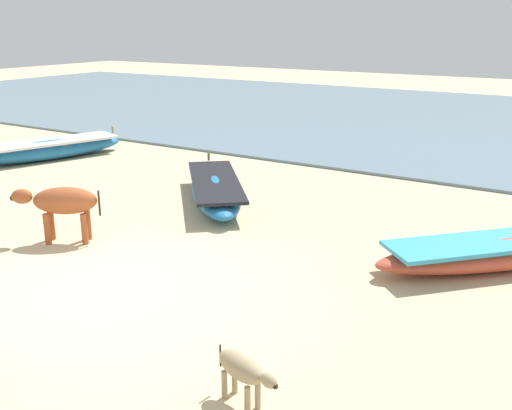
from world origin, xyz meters
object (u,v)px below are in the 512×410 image
Objects in this scene: calf_near_dun at (243,370)px; fishing_boat_5 at (508,251)px; fishing_boat_2 at (49,149)px; cow_adult_rust at (62,203)px; fishing_boat_4 at (215,189)px.

fishing_boat_5 is at bearing 89.44° from calf_near_dun.
fishing_boat_2 is at bearing 127.55° from fishing_boat_5.
cow_adult_rust is at bearing 157.06° from fishing_boat_5.
fishing_boat_4 is at bearing -78.81° from fishing_boat_2.
fishing_boat_4 is (6.77, -0.92, -0.02)m from fishing_boat_2.
cow_adult_rust is (-7.22, -3.15, 0.50)m from fishing_boat_5.
fishing_boat_4 is 2.58× the size of cow_adult_rust.
cow_adult_rust is 6.00m from calf_near_dun.
fishing_boat_2 reaches higher than fishing_boat_5.
fishing_boat_5 is (13.12, -1.36, -0.04)m from fishing_boat_2.
fishing_boat_5 is at bearing 170.62° from cow_adult_rust.
fishing_boat_5 is 2.81× the size of cow_adult_rust.
cow_adult_rust is at bearing 125.87° from fishing_boat_4.
fishing_boat_5 is 7.90m from cow_adult_rust.
cow_adult_rust reaches higher than fishing_boat_2.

